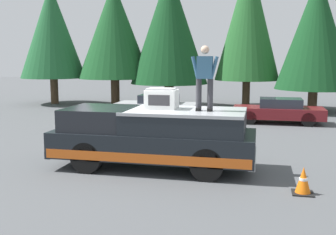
# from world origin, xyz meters

# --- Properties ---
(ground_plane) EXTENTS (90.00, 90.00, 0.00)m
(ground_plane) POSITION_xyz_m (0.00, 0.00, 0.00)
(ground_plane) COLOR #4C4F51
(pickup_truck) EXTENTS (2.01, 5.54, 1.65)m
(pickup_truck) POSITION_xyz_m (-0.25, -0.37, 0.87)
(pickup_truck) COLOR black
(pickup_truck) RESTS_ON ground
(compressor_unit) EXTENTS (0.65, 0.84, 0.56)m
(compressor_unit) POSITION_xyz_m (-0.13, -0.58, 1.93)
(compressor_unit) COLOR silver
(compressor_unit) RESTS_ON pickup_truck
(person_on_truck_bed) EXTENTS (0.29, 0.72, 1.69)m
(person_on_truck_bed) POSITION_xyz_m (-0.32, -1.77, 2.55)
(person_on_truck_bed) COLOR #333338
(person_on_truck_bed) RESTS_ON pickup_truck
(parked_car_maroon) EXTENTS (1.64, 4.10, 1.16)m
(parked_car_maroon) POSITION_xyz_m (8.47, -4.07, 0.58)
(parked_car_maroon) COLOR maroon
(parked_car_maroon) RESTS_ON ground
(parked_car_silver) EXTENTS (1.64, 4.10, 1.16)m
(parked_car_silver) POSITION_xyz_m (9.01, 1.89, 0.58)
(parked_car_silver) COLOR silver
(parked_car_silver) RESTS_ON ground
(traffic_cone) EXTENTS (0.47, 0.47, 0.62)m
(traffic_cone) POSITION_xyz_m (-1.58, -4.19, 0.29)
(traffic_cone) COLOR black
(traffic_cone) RESTS_ON ground
(conifer_left) EXTENTS (4.28, 4.28, 7.61)m
(conifer_left) POSITION_xyz_m (13.12, -6.10, 4.42)
(conifer_left) COLOR #4C3826
(conifer_left) RESTS_ON ground
(conifer_center_left) EXTENTS (3.94, 3.94, 9.07)m
(conifer_center_left) POSITION_xyz_m (14.62, -2.36, 5.34)
(conifer_center_left) COLOR #4C3826
(conifer_center_left) RESTS_ON ground
(conifer_center_right) EXTENTS (4.80, 4.80, 8.40)m
(conifer_center_right) POSITION_xyz_m (13.92, 2.38, 4.89)
(conifer_center_right) COLOR #4C3826
(conifer_center_right) RESTS_ON ground
(conifer_right) EXTENTS (4.61, 4.61, 7.76)m
(conifer_right) POSITION_xyz_m (13.83, 5.93, 4.72)
(conifer_right) COLOR #4C3826
(conifer_right) RESTS_ON ground
(conifer_far_right) EXTENTS (4.17, 4.17, 7.71)m
(conifer_far_right) POSITION_xyz_m (13.44, 10.03, 4.69)
(conifer_far_right) COLOR #4C3826
(conifer_far_right) RESTS_ON ground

